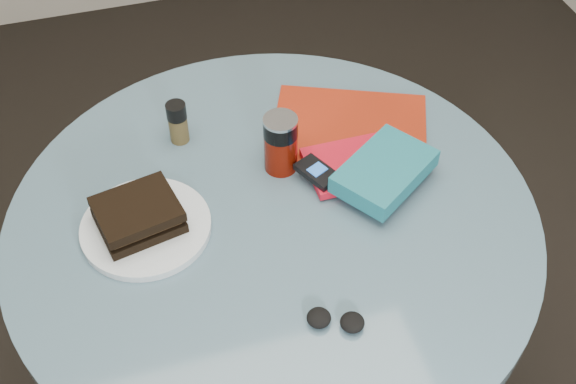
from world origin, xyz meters
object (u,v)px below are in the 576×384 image
object	(u,v)px
red_book	(357,164)
headphones	(336,320)
plate	(146,227)
magazine	(350,127)
novel	(385,171)
sandwich	(138,215)
mp3_player	(317,172)
pepper_grinder	(178,122)
soda_can	(281,143)
table	(274,266)

from	to	relation	value
red_book	headphones	xyz separation A→B (m)	(-0.16, -0.33, -0.00)
plate	magazine	distance (m)	0.48
plate	novel	bearing A→B (deg)	-2.46
headphones	magazine	bearing A→B (deg)	67.31
sandwich	mp3_player	distance (m)	0.35
magazine	red_book	world-z (taller)	red_book
plate	headphones	size ratio (longest dim) A/B	2.29
pepper_grinder	red_book	size ratio (longest dim) A/B	0.47
headphones	soda_can	bearing A→B (deg)	87.55
pepper_grinder	mp3_player	xyz separation A→B (m)	(0.23, -0.20, -0.02)
sandwich	novel	size ratio (longest dim) A/B	0.85
plate	novel	size ratio (longest dim) A/B	1.23
pepper_grinder	magazine	xyz separation A→B (m)	(0.35, -0.07, -0.04)
sandwich	red_book	xyz separation A→B (m)	(0.44, 0.04, -0.03)
soda_can	red_book	size ratio (longest dim) A/B	0.63
red_book	mp3_player	world-z (taller)	mp3_player
plate	sandwich	bearing A→B (deg)	155.34
pepper_grinder	soda_can	bearing A→B (deg)	-37.26
plate	mp3_player	xyz separation A→B (m)	(0.34, 0.03, 0.02)
sandwich	headphones	xyz separation A→B (m)	(0.28, -0.29, -0.03)
soda_can	magazine	distance (m)	0.19
table	red_book	bearing A→B (deg)	19.09
pepper_grinder	novel	bearing A→B (deg)	-34.55
plate	pepper_grinder	xyz separation A→B (m)	(0.11, 0.22, 0.04)
mp3_player	sandwich	bearing A→B (deg)	-176.53
sandwich	pepper_grinder	bearing A→B (deg)	62.49
red_book	mp3_player	size ratio (longest dim) A/B	2.06
soda_can	novel	size ratio (longest dim) A/B	0.65
plate	headphones	bearing A→B (deg)	-47.41
pepper_grinder	red_book	xyz separation A→B (m)	(0.32, -0.18, -0.03)
soda_can	table	bearing A→B (deg)	-113.17
red_book	novel	bearing A→B (deg)	-62.28
novel	mp3_player	distance (m)	0.13
mp3_player	headphones	xyz separation A→B (m)	(-0.07, -0.31, -0.02)
magazine	red_book	distance (m)	0.12
headphones	novel	bearing A→B (deg)	54.74
table	red_book	xyz separation A→B (m)	(0.19, 0.07, 0.18)
sandwich	soda_can	xyz separation A→B (m)	(0.29, 0.08, 0.02)
table	soda_can	xyz separation A→B (m)	(0.05, 0.12, 0.23)
pepper_grinder	sandwich	bearing A→B (deg)	-117.51
red_book	novel	distance (m)	0.07
soda_can	red_book	distance (m)	0.16
sandwich	pepper_grinder	size ratio (longest dim) A/B	1.77
magazine	headphones	bearing A→B (deg)	-89.62
plate	sandwich	size ratio (longest dim) A/B	1.45
headphones	mp3_player	bearing A→B (deg)	77.31
table	plate	size ratio (longest dim) A/B	4.19
soda_can	red_book	world-z (taller)	soda_can
soda_can	red_book	xyz separation A→B (m)	(0.14, -0.05, -0.05)
plate	sandwich	distance (m)	0.03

